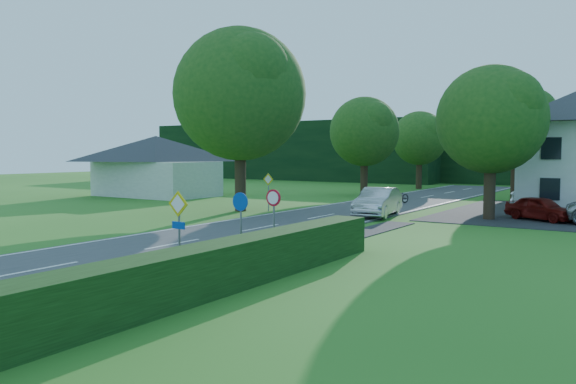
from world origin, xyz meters
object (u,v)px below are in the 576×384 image
Objects in this scene: streetlight at (492,140)px; moving_car at (378,202)px; parked_car_silver_a at (552,198)px; parasol at (536,194)px; motorcycle at (399,196)px; parked_car_red at (541,208)px.

streetlight reaches higher than moving_car.
moving_car is 12.01m from parked_car_silver_a.
parasol reaches higher than moving_car.
moving_car is (-5.36, -4.09, -3.59)m from streetlight.
parked_car_silver_a is at bearing 24.06° from motorcycle.
parked_car_red is at bearing -19.21° from streetlight.
parked_car_red is at bearing -77.81° from parasol.
parasol is (7.11, 8.64, 0.23)m from moving_car.
motorcycle is 11.78m from parked_car_red.
streetlight is at bearing 27.97° from moving_car.
parasol reaches higher than parked_car_red.
moving_car is 1.30× the size of parked_car_red.
parked_car_red is (10.47, -5.40, 0.14)m from motorcycle.
parked_car_silver_a is at bearing 61.64° from streetlight.
moving_car is at bearing 136.71° from parked_car_red.
streetlight reaches higher than parked_car_red.
moving_car is at bearing -129.46° from parasol.
motorcycle is (-7.52, 4.37, -3.90)m from streetlight.
motorcycle is 10.17m from parked_car_silver_a.
parked_car_silver_a is (2.63, 4.88, -3.63)m from streetlight.
parked_car_red is 5.72m from parasol.
parked_car_silver_a is (-0.32, 5.90, 0.13)m from parked_car_red.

